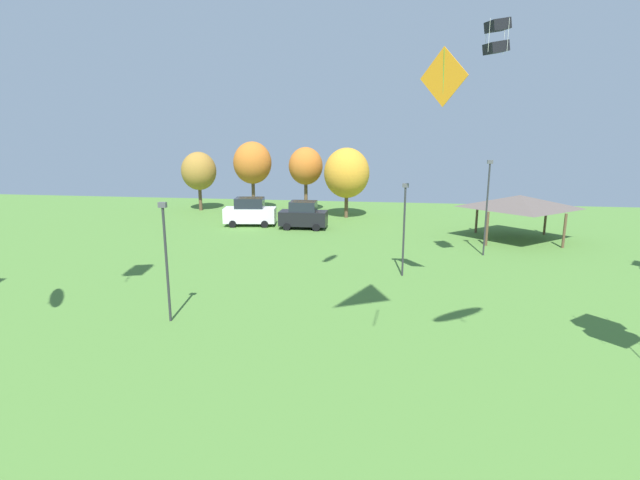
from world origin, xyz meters
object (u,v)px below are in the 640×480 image
Objects in this scene: kite_flying_8 at (443,77)px; light_post_2 at (166,255)px; light_post_0 at (487,203)px; light_post_1 at (404,224)px; kite_flying_4 at (497,37)px; treeline_tree_3 at (347,173)px; park_pavilion at (520,202)px; treeline_tree_0 at (199,171)px; parked_car_leftmost at (250,212)px; treeline_tree_2 at (306,166)px; treeline_tree_1 at (252,163)px; parked_car_second_from_left at (303,215)px.

kite_flying_8 is 15.26m from light_post_2.
light_post_0 is 1.18× the size of light_post_1.
treeline_tree_3 is at bearing 115.86° from kite_flying_4.
park_pavilion is 6.50m from light_post_0.
treeline_tree_3 is (15.93, -2.15, 0.20)m from treeline_tree_0.
treeline_tree_0 reaches higher than light_post_2.
kite_flying_4 reaches higher than parked_car_leftmost.
light_post_0 is 0.98× the size of treeline_tree_2.
treeline_tree_2 is 5.28m from treeline_tree_3.
treeline_tree_0 is 0.85× the size of treeline_tree_1.
light_post_0 is 0.91× the size of treeline_tree_1.
parked_car_leftmost reaches higher than parked_car_second_from_left.
treeline_tree_3 reaches higher than parked_car_second_from_left.
kite_flying_4 is 23.71m from treeline_tree_3.
treeline_tree_1 is (-4.37, 30.54, 1.88)m from light_post_2.
treeline_tree_3 is at bearing 104.96° from light_post_1.
treeline_tree_2 is (11.42, 0.56, 0.60)m from treeline_tree_0.
parked_car_leftmost is 0.86× the size of light_post_1.
light_post_1 is 0.77× the size of treeline_tree_1.
treeline_tree_0 is at bearing 134.64° from light_post_1.
light_post_2 is at bearing -138.89° from light_post_0.
light_post_1 is 14.02m from light_post_2.
treeline_tree_0 is at bearing 161.53° from park_pavilion.
kite_flying_8 is at bearing -49.08° from treeline_tree_0.
treeline_tree_1 is at bearing 96.09° from parked_car_leftmost.
light_post_1 reaches higher than light_post_2.
light_post_2 is 0.77× the size of treeline_tree_1.
parked_car_leftmost is 5.10m from parked_car_second_from_left.
kite_flying_4 is at bearing -48.50° from treeline_tree_1.
treeline_tree_1 reaches higher than parked_car_leftmost.
kite_flying_4 is at bearing -57.90° from treeline_tree_2.
park_pavilion is at bearing -13.63° from parked_car_leftmost.
light_post_1 is 0.91× the size of treeline_tree_0.
treeline_tree_0 reaches higher than light_post_1.
light_post_1 is at bearing 173.11° from kite_flying_4.
treeline_tree_1 is (-24.55, 10.55, 2.00)m from park_pavilion.
kite_flying_4 is at bearing 28.33° from light_post_2.
treeline_tree_3 is at bearing 78.30° from light_post_2.
kite_flying_4 is 0.26× the size of treeline_tree_3.
parked_car_second_from_left is at bearing -32.80° from treeline_tree_0.
light_post_2 is at bearing -71.39° from treeline_tree_0.
treeline_tree_2 reaches higher than park_pavilion.
parked_car_leftmost is 0.66× the size of treeline_tree_1.
light_post_0 is 17.29m from treeline_tree_3.
kite_flying_8 reaches higher than treeline_tree_2.
kite_flying_8 reaches higher than parked_car_leftmost.
treeline_tree_3 is (-5.12, 19.16, 1.18)m from light_post_1.
parked_car_leftmost is 0.71× the size of treeline_tree_2.
kite_flying_4 reaches higher than treeline_tree_2.
light_post_1 is (-4.43, 0.53, -10.30)m from kite_flying_4.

